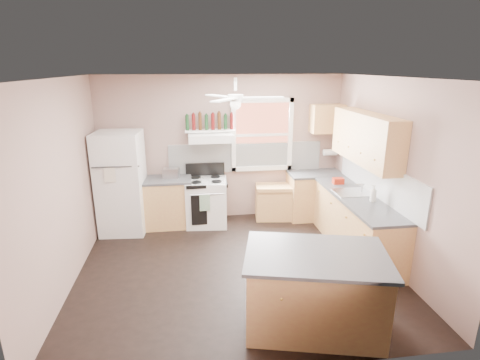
{
  "coord_description": "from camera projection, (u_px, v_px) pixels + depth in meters",
  "views": [
    {
      "loc": [
        -0.62,
        -4.85,
        2.85
      ],
      "look_at": [
        0.1,
        0.3,
        1.25
      ],
      "focal_mm": 28.0,
      "sensor_mm": 36.0,
      "label": 1
    }
  ],
  "objects": [
    {
      "name": "floor",
      "position": [
        236.0,
        267.0,
        5.51
      ],
      "size": [
        4.5,
        4.5,
        0.0
      ],
      "primitive_type": "plane",
      "color": "black",
      "rests_on": "ground"
    },
    {
      "name": "ceiling",
      "position": [
        235.0,
        78.0,
        4.72
      ],
      "size": [
        4.5,
        4.5,
        0.0
      ],
      "primitive_type": "plane",
      "color": "white",
      "rests_on": "ground"
    },
    {
      "name": "wall_back",
      "position": [
        222.0,
        149.0,
        7.03
      ],
      "size": [
        4.5,
        0.05,
        2.7
      ],
      "primitive_type": "cube",
      "color": "gray",
      "rests_on": "ground"
    },
    {
      "name": "wall_right",
      "position": [
        391.0,
        173.0,
        5.42
      ],
      "size": [
        0.05,
        4.0,
        2.7
      ],
      "primitive_type": "cube",
      "color": "gray",
      "rests_on": "ground"
    },
    {
      "name": "wall_left",
      "position": [
        61.0,
        187.0,
        4.82
      ],
      "size": [
        0.05,
        4.0,
        2.7
      ],
      "primitive_type": "cube",
      "color": "gray",
      "rests_on": "ground"
    },
    {
      "name": "backsplash_back",
      "position": [
        246.0,
        157.0,
        7.11
      ],
      "size": [
        2.9,
        0.03,
        0.55
      ],
      "primitive_type": "cube",
      "color": "white",
      "rests_on": "wall_back"
    },
    {
      "name": "backsplash_right",
      "position": [
        377.0,
        179.0,
        5.75
      ],
      "size": [
        0.03,
        2.6,
        0.55
      ],
      "primitive_type": "cube",
      "color": "white",
      "rests_on": "wall_right"
    },
    {
      "name": "window_view",
      "position": [
        262.0,
        135.0,
        7.02
      ],
      "size": [
        1.0,
        0.02,
        1.2
      ],
      "primitive_type": "cube",
      "color": "brown",
      "rests_on": "wall_back"
    },
    {
      "name": "window_frame",
      "position": [
        262.0,
        135.0,
        6.99
      ],
      "size": [
        1.16,
        0.07,
        1.36
      ],
      "primitive_type": "cube",
      "color": "white",
      "rests_on": "wall_back"
    },
    {
      "name": "refrigerator",
      "position": [
        121.0,
        183.0,
        6.5
      ],
      "size": [
        0.81,
        0.79,
        1.78
      ],
      "primitive_type": "cube",
      "rotation": [
        0.0,
        0.0,
        -0.07
      ],
      "color": "white",
      "rests_on": "floor"
    },
    {
      "name": "base_cabinet_left",
      "position": [
        167.0,
        203.0,
        6.86
      ],
      "size": [
        0.9,
        0.6,
        0.86
      ],
      "primitive_type": "cube",
      "color": "tan",
      "rests_on": "floor"
    },
    {
      "name": "counter_left",
      "position": [
        165.0,
        180.0,
        6.72
      ],
      "size": [
        0.92,
        0.62,
        0.04
      ],
      "primitive_type": "cube",
      "color": "#3D3D3F",
      "rests_on": "base_cabinet_left"
    },
    {
      "name": "toaster",
      "position": [
        171.0,
        173.0,
        6.73
      ],
      "size": [
        0.3,
        0.2,
        0.18
      ],
      "primitive_type": "cube",
      "rotation": [
        0.0,
        0.0,
        -0.15
      ],
      "color": "silver",
      "rests_on": "counter_left"
    },
    {
      "name": "stove",
      "position": [
        207.0,
        202.0,
        6.9
      ],
      "size": [
        0.78,
        0.7,
        0.86
      ],
      "primitive_type": "cube",
      "rotation": [
        0.0,
        0.0,
        -0.09
      ],
      "color": "white",
      "rests_on": "floor"
    },
    {
      "name": "range_hood",
      "position": [
        210.0,
        137.0,
        6.66
      ],
      "size": [
        0.78,
        0.5,
        0.14
      ],
      "primitive_type": "cube",
      "color": "white",
      "rests_on": "wall_back"
    },
    {
      "name": "bottle_shelf",
      "position": [
        210.0,
        131.0,
        6.75
      ],
      "size": [
        0.9,
        0.26,
        0.03
      ],
      "primitive_type": "cube",
      "color": "white",
      "rests_on": "range_hood"
    },
    {
      "name": "cart",
      "position": [
        273.0,
        202.0,
        7.2
      ],
      "size": [
        0.71,
        0.52,
        0.67
      ],
      "primitive_type": "cube",
      "rotation": [
        0.0,
        0.0,
        -0.12
      ],
      "color": "tan",
      "rests_on": "floor"
    },
    {
      "name": "base_cabinet_corner",
      "position": [
        314.0,
        196.0,
        7.23
      ],
      "size": [
        1.0,
        0.6,
        0.86
      ],
      "primitive_type": "cube",
      "color": "tan",
      "rests_on": "floor"
    },
    {
      "name": "base_cabinet_right",
      "position": [
        355.0,
        225.0,
        5.93
      ],
      "size": [
        0.6,
        2.2,
        0.86
      ],
      "primitive_type": "cube",
      "color": "tan",
      "rests_on": "floor"
    },
    {
      "name": "counter_corner",
      "position": [
        316.0,
        174.0,
        7.1
      ],
      "size": [
        1.02,
        0.62,
        0.04
      ],
      "primitive_type": "cube",
      "color": "#3D3D3F",
      "rests_on": "base_cabinet_corner"
    },
    {
      "name": "counter_right",
      "position": [
        357.0,
        198.0,
        5.8
      ],
      "size": [
        0.62,
        2.22,
        0.04
      ],
      "primitive_type": "cube",
      "color": "#3D3D3F",
      "rests_on": "base_cabinet_right"
    },
    {
      "name": "sink",
      "position": [
        352.0,
        193.0,
        5.98
      ],
      "size": [
        0.55,
        0.45,
        0.03
      ],
      "primitive_type": "cube",
      "color": "silver",
      "rests_on": "counter_right"
    },
    {
      "name": "faucet",
      "position": [
        362.0,
        188.0,
        5.98
      ],
      "size": [
        0.03,
        0.03,
        0.14
      ],
      "primitive_type": "cylinder",
      "color": "silver",
      "rests_on": "sink"
    },
    {
      "name": "upper_cabinet_right",
      "position": [
        366.0,
        138.0,
        5.74
      ],
      "size": [
        0.33,
        1.8,
        0.76
      ],
      "primitive_type": "cube",
      "color": "tan",
      "rests_on": "wall_right"
    },
    {
      "name": "upper_cabinet_corner",
      "position": [
        327.0,
        119.0,
        6.95
      ],
      "size": [
        0.6,
        0.33,
        0.52
      ],
      "primitive_type": "cube",
      "color": "tan",
      "rests_on": "wall_back"
    },
    {
      "name": "paper_towel",
      "position": [
        330.0,
        152.0,
        7.18
      ],
      "size": [
        0.26,
        0.12,
        0.12
      ],
      "primitive_type": "cylinder",
      "rotation": [
        0.0,
        1.57,
        0.0
      ],
      "color": "white",
      "rests_on": "wall_back"
    },
    {
      "name": "island",
      "position": [
        314.0,
        292.0,
        4.17
      ],
      "size": [
        1.63,
        1.24,
        0.86
      ],
      "primitive_type": "cube",
      "rotation": [
        0.0,
        0.0,
        -0.24
      ],
      "color": "tan",
      "rests_on": "floor"
    },
    {
      "name": "island_top",
      "position": [
        317.0,
        255.0,
        4.04
      ],
      "size": [
        1.73,
        1.34,
        0.04
      ],
      "primitive_type": "cube",
      "rotation": [
        0.0,
        0.0,
        -0.24
      ],
      "color": "#3D3D3F",
      "rests_on": "island"
    },
    {
      "name": "ceiling_fan_hub",
      "position": [
        236.0,
        98.0,
        4.79
      ],
      "size": [
        0.2,
        0.2,
        0.08
      ],
      "primitive_type": "cylinder",
      "color": "white",
      "rests_on": "ceiling"
    },
    {
      "name": "soap_bottle",
      "position": [
        374.0,
        194.0,
        5.54
      ],
      "size": [
        0.14,
        0.14,
        0.26
      ],
      "primitive_type": "imported",
      "rotation": [
        0.0,
        0.0,
        4.02
      ],
      "color": "silver",
      "rests_on": "counter_right"
    },
    {
      "name": "red_caddy",
      "position": [
        338.0,
        181.0,
        6.42
      ],
      "size": [
        0.18,
        0.12,
        0.1
      ],
      "primitive_type": "cube",
      "rotation": [
        0.0,
        0.0,
        -0.01
      ],
      "color": "#A2210D",
      "rests_on": "counter_right"
    },
    {
      "name": "wine_bottles",
      "position": [
        210.0,
        122.0,
        6.7
      ],
      "size": [
        0.86,
        0.06,
        0.31
      ],
      "color": "#143819",
      "rests_on": "bottle_shelf"
    }
  ]
}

